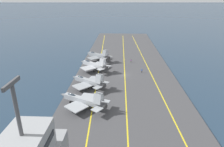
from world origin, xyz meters
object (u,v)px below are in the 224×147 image
object	(u,v)px
parked_jet_third	(94,65)
parked_jet_fourth	(98,56)
parked_jet_nearest	(83,100)
crew_purple_vest	(131,61)
parked_jet_second	(89,81)
crew_blue_vest	(142,70)

from	to	relation	value
parked_jet_third	parked_jet_fourth	world-z (taller)	parked_jet_third
parked_jet_nearest	parked_jet_third	bearing A→B (deg)	1.31
parked_jet_third	crew_purple_vest	size ratio (longest dim) A/B	8.56
parked_jet_nearest	parked_jet_fourth	size ratio (longest dim) A/B	1.13
parked_jet_second	crew_blue_vest	xyz separation A→B (m)	(15.44, -20.67, -1.24)
parked_jet_nearest	parked_jet_fourth	bearing A→B (deg)	0.66
parked_jet_third	crew_blue_vest	bearing A→B (deg)	-95.33
parked_jet_third	crew_purple_vest	bearing A→B (deg)	-54.52
parked_jet_third	crew_blue_vest	world-z (taller)	parked_jet_third
parked_jet_third	crew_blue_vest	size ratio (longest dim) A/B	8.22
parked_jet_nearest	crew_blue_vest	size ratio (longest dim) A/B	8.96
parked_jet_second	parked_jet_fourth	size ratio (longest dim) A/B	1.02
crew_purple_vest	parked_jet_third	bearing A→B (deg)	125.48
parked_jet_nearest	crew_purple_vest	size ratio (longest dim) A/B	9.33
crew_purple_vest	parked_jet_second	bearing A→B (deg)	150.52
parked_jet_nearest	parked_jet_second	bearing A→B (deg)	1.83
parked_jet_nearest	parked_jet_third	size ratio (longest dim) A/B	1.09
parked_jet_second	crew_purple_vest	size ratio (longest dim) A/B	8.48
parked_jet_second	parked_jet_third	world-z (taller)	parked_jet_third
parked_jet_nearest	crew_blue_vest	xyz separation A→B (m)	(29.49, -20.22, -1.29)
crew_blue_vest	crew_purple_vest	size ratio (longest dim) A/B	1.04
crew_blue_vest	crew_purple_vest	xyz separation A→B (m)	(14.01, 4.02, -0.04)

